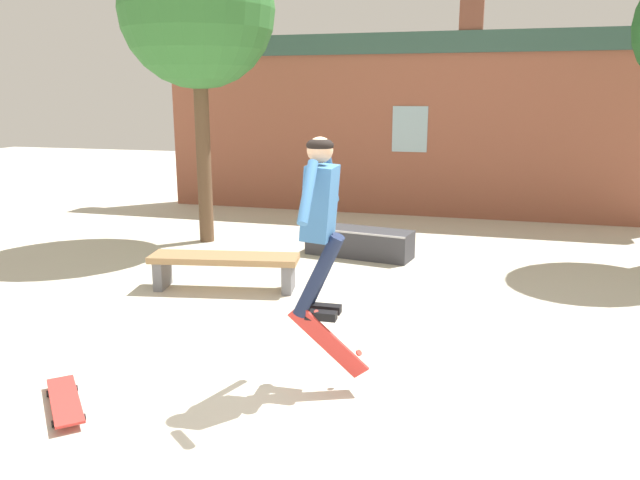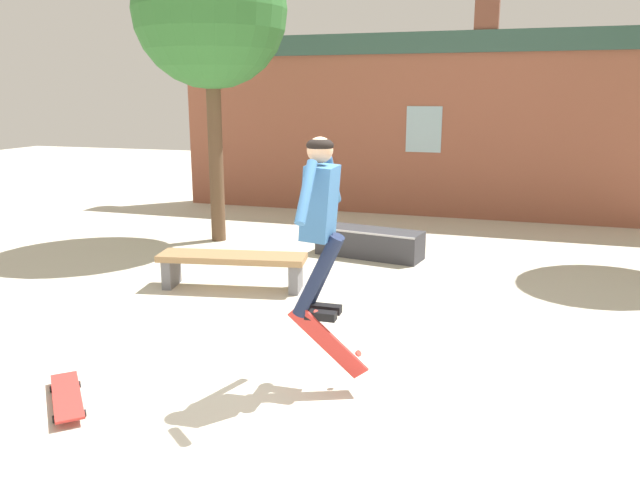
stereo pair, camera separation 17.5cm
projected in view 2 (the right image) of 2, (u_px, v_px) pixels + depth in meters
The scene contains 8 objects.
ground_plane at pixel (264, 396), 5.19m from camera, with size 40.00×40.00×0.00m, color beige.
building_backdrop at pixel (424, 122), 12.53m from camera, with size 10.87×0.52×4.49m.
tree_left at pixel (210, 12), 9.83m from camera, with size 2.45×2.45×4.96m.
park_bench at pixel (232, 263), 7.97m from camera, with size 1.94×0.80×0.45m.
skate_ledge at pixel (369, 243), 9.56m from camera, with size 1.69×0.79×0.43m.
skater at pixel (320, 211), 5.04m from camera, with size 0.41×1.14×1.49m.
skateboard_flipping at pixel (328, 342), 5.19m from camera, with size 0.70×0.24×0.68m.
skateboard_resting at pixel (67, 396), 5.04m from camera, with size 0.75×0.79×0.08m.
Camera 2 is at (1.88, -4.39, 2.46)m, focal length 35.00 mm.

